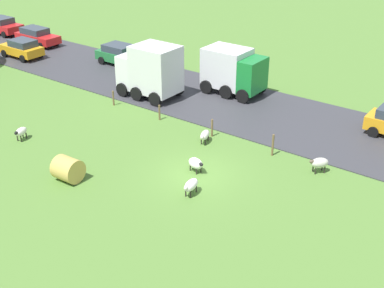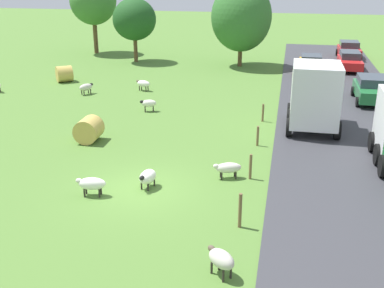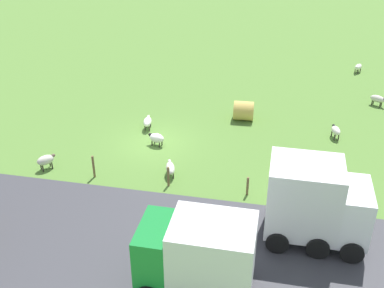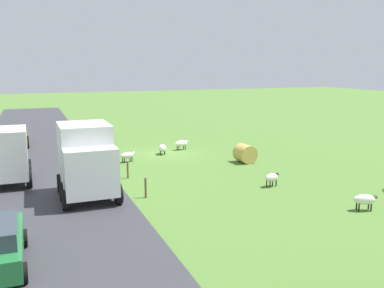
% 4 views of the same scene
% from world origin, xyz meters
% --- Properties ---
extents(ground_plane, '(160.00, 160.00, 0.00)m').
position_xyz_m(ground_plane, '(0.00, 0.00, 0.00)').
color(ground_plane, '#517A33').
extents(road_strip, '(8.00, 80.00, 0.06)m').
position_xyz_m(road_strip, '(9.02, 0.00, 0.03)').
color(road_strip, '#38383D').
rests_on(road_strip, ground_plane).
extents(sheep_0, '(1.06, 0.69, 0.75)m').
position_xyz_m(sheep_0, '(-2.81, 10.63, 0.52)').
color(sheep_0, silver).
rests_on(sheep_0, ground_plane).
extents(sheep_1, '(0.76, 1.08, 0.77)m').
position_xyz_m(sheep_1, '(0.24, 0.20, 0.49)').
color(sheep_1, white).
rests_on(sheep_1, ground_plane).
extents(sheep_3, '(1.21, 0.64, 0.77)m').
position_xyz_m(sheep_3, '(-1.68, -0.91, 0.52)').
color(sheep_3, white).
rests_on(sheep_3, ground_plane).
extents(sheep_4, '(1.24, 0.78, 0.70)m').
position_xyz_m(sheep_4, '(3.29, 1.79, 0.48)').
color(sheep_4, silver).
rests_on(sheep_4, ground_plane).
extents(sheep_5, '(1.05, 1.01, 0.83)m').
position_xyz_m(sheep_5, '(3.99, -4.97, 0.56)').
color(sheep_5, beige).
rests_on(sheep_5, ground_plane).
extents(sheep_6, '(0.92, 1.15, 0.76)m').
position_xyz_m(sheep_6, '(-8.31, 13.79, 0.51)').
color(sheep_6, beige).
rests_on(sheep_6, ground_plane).
extents(sheep_7, '(1.07, 0.82, 0.70)m').
position_xyz_m(sheep_7, '(-14.88, 13.14, 0.47)').
color(sheep_7, white).
rests_on(sheep_7, ground_plane).
extents(hay_bale_0, '(1.30, 1.34, 1.25)m').
position_xyz_m(hay_bale_0, '(-4.27, 4.87, 0.63)').
color(hay_bale_0, tan).
rests_on(hay_bale_0, ground_plane).
extents(fence_post_0, '(0.12, 0.12, 1.27)m').
position_xyz_m(fence_post_0, '(4.22, -2.13, 0.64)').
color(fence_post_0, brown).
rests_on(fence_post_0, ground_plane).
extents(fence_post_1, '(0.12, 0.12, 1.10)m').
position_xyz_m(fence_post_1, '(4.22, 1.92, 0.55)').
color(fence_post_1, brown).
rests_on(fence_post_1, ground_plane).
extents(fence_post_2, '(0.12, 0.12, 1.01)m').
position_xyz_m(fence_post_2, '(4.22, 5.97, 0.51)').
color(fence_post_2, brown).
rests_on(fence_post_2, ground_plane).
extents(fence_post_3, '(0.12, 0.12, 1.04)m').
position_xyz_m(fence_post_3, '(4.22, 10.01, 0.52)').
color(fence_post_3, brown).
rests_on(fence_post_3, ground_plane).
extents(truck_0, '(2.65, 4.24, 3.17)m').
position_xyz_m(truck_0, '(10.88, 4.72, 1.76)').
color(truck_0, '#197F33').
rests_on(truck_0, road_strip).
extents(truck_1, '(2.75, 4.20, 3.68)m').
position_xyz_m(truck_1, '(6.96, 8.98, 1.96)').
color(truck_1, white).
rests_on(truck_1, road_strip).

